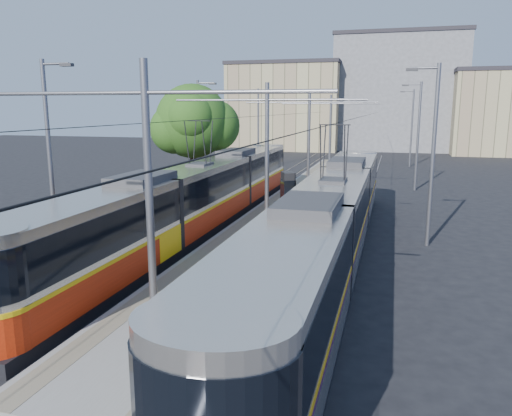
% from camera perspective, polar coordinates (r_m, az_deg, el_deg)
% --- Properties ---
extents(ground, '(160.00, 160.00, 0.00)m').
position_cam_1_polar(ground, '(17.33, -5.39, -9.43)').
color(ground, black).
rests_on(ground, ground).
extents(platform, '(4.00, 50.00, 0.30)m').
position_cam_1_polar(platform, '(33.19, 5.06, 0.95)').
color(platform, gray).
rests_on(platform, ground).
extents(tactile_strip_left, '(0.70, 50.00, 0.01)m').
position_cam_1_polar(tactile_strip_left, '(33.44, 2.62, 1.34)').
color(tactile_strip_left, gray).
rests_on(tactile_strip_left, platform).
extents(tactile_strip_right, '(0.70, 50.00, 0.01)m').
position_cam_1_polar(tactile_strip_right, '(32.93, 7.54, 1.09)').
color(tactile_strip_right, gray).
rests_on(tactile_strip_right, platform).
extents(rails, '(8.71, 70.00, 0.03)m').
position_cam_1_polar(rails, '(33.21, 5.05, 0.72)').
color(rails, gray).
rests_on(rails, ground).
extents(track_arrow, '(1.20, 5.00, 0.01)m').
position_cam_1_polar(track_arrow, '(16.54, -21.23, -11.21)').
color(track_arrow, silver).
rests_on(track_arrow, ground).
extents(tram_left, '(2.43, 30.33, 5.50)m').
position_cam_1_polar(tram_left, '(25.69, -6.37, 1.38)').
color(tram_left, black).
rests_on(tram_left, ground).
extents(tram_right, '(2.43, 28.97, 5.50)m').
position_cam_1_polar(tram_right, '(20.09, 8.68, -1.06)').
color(tram_right, black).
rests_on(tram_right, ground).
extents(catenary, '(9.20, 70.00, 7.00)m').
position_cam_1_polar(catenary, '(29.89, 4.20, 8.26)').
color(catenary, slate).
rests_on(catenary, platform).
extents(street_lamps, '(15.18, 38.22, 8.00)m').
position_cam_1_polar(street_lamps, '(36.63, 6.32, 8.27)').
color(street_lamps, slate).
rests_on(street_lamps, ground).
extents(shelter, '(1.03, 1.24, 2.36)m').
position_cam_1_polar(shelter, '(27.75, 3.66, 1.82)').
color(shelter, black).
rests_on(shelter, platform).
extents(tree, '(5.28, 4.88, 7.67)m').
position_cam_1_polar(tree, '(33.17, -6.62, 9.67)').
color(tree, '#382314').
rests_on(tree, ground).
extents(building_left, '(16.32, 12.24, 12.62)m').
position_cam_1_polar(building_left, '(76.76, 3.62, 11.52)').
color(building_left, tan).
rests_on(building_left, ground).
extents(building_centre, '(18.36, 14.28, 16.51)m').
position_cam_1_polar(building_centre, '(79.14, 15.95, 12.52)').
color(building_centre, gray).
rests_on(building_centre, ground).
extents(building_right, '(14.28, 10.20, 11.10)m').
position_cam_1_polar(building_right, '(74.47, 26.83, 9.76)').
color(building_right, tan).
rests_on(building_right, ground).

